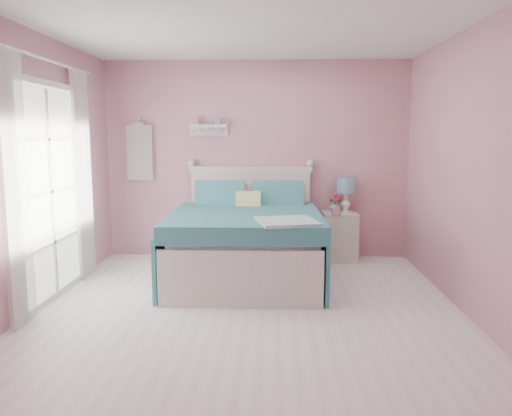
# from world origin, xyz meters

# --- Properties ---
(floor) EXTENTS (4.50, 4.50, 0.00)m
(floor) POSITION_xyz_m (0.00, 0.00, 0.00)
(floor) COLOR white
(floor) RESTS_ON ground
(room_shell) EXTENTS (4.50, 4.50, 4.50)m
(room_shell) POSITION_xyz_m (0.00, 0.00, 1.58)
(room_shell) COLOR #C97F91
(room_shell) RESTS_ON floor
(bed) EXTENTS (1.70, 2.12, 1.22)m
(bed) POSITION_xyz_m (-0.07, 1.19, 0.41)
(bed) COLOR silver
(bed) RESTS_ON floor
(nightstand) EXTENTS (0.44, 0.44, 0.64)m
(nightstand) POSITION_xyz_m (1.10, 2.01, 0.32)
(nightstand) COLOR beige
(nightstand) RESTS_ON floor
(table_lamp) EXTENTS (0.23, 0.23, 0.46)m
(table_lamp) POSITION_xyz_m (1.17, 2.07, 0.95)
(table_lamp) COLOR white
(table_lamp) RESTS_ON nightstand
(vase) EXTENTS (0.18, 0.18, 0.15)m
(vase) POSITION_xyz_m (1.03, 2.04, 0.71)
(vase) COLOR silver
(vase) RESTS_ON nightstand
(teacup) EXTENTS (0.13, 0.13, 0.09)m
(teacup) POSITION_xyz_m (1.02, 1.84, 0.68)
(teacup) COLOR #CD899E
(teacup) RESTS_ON nightstand
(roses) EXTENTS (0.14, 0.11, 0.12)m
(roses) POSITION_xyz_m (1.03, 2.04, 0.83)
(roses) COLOR #BE415B
(roses) RESTS_ON vase
(wall_shelf) EXTENTS (0.50, 0.15, 0.25)m
(wall_shelf) POSITION_xyz_m (-0.63, 2.19, 1.73)
(wall_shelf) COLOR silver
(wall_shelf) RESTS_ON room_shell
(hanging_dress) EXTENTS (0.34, 0.03, 0.72)m
(hanging_dress) POSITION_xyz_m (-1.55, 2.18, 1.40)
(hanging_dress) COLOR white
(hanging_dress) RESTS_ON room_shell
(french_door) EXTENTS (0.04, 1.32, 2.16)m
(french_door) POSITION_xyz_m (-1.97, 0.40, 1.07)
(french_door) COLOR silver
(french_door) RESTS_ON floor
(curtain_near) EXTENTS (0.04, 0.40, 2.32)m
(curtain_near) POSITION_xyz_m (-1.92, -0.34, 1.18)
(curtain_near) COLOR white
(curtain_near) RESTS_ON floor
(curtain_far) EXTENTS (0.04, 0.40, 2.32)m
(curtain_far) POSITION_xyz_m (-1.92, 1.14, 1.18)
(curtain_far) COLOR white
(curtain_far) RESTS_ON floor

